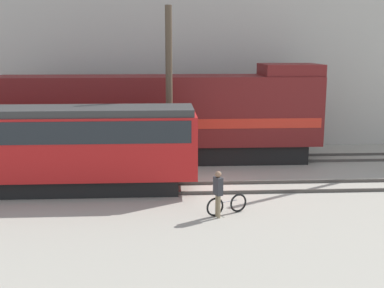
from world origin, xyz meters
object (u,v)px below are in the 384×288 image
at_px(streetcar, 41,144).
at_px(utility_pole_left, 169,92).
at_px(bicycle, 227,205).
at_px(person, 218,189).
at_px(freight_locomotive, 162,117).

xyz_separation_m(streetcar, utility_pole_left, (5.38, 2.66, 1.89)).
height_order(bicycle, person, person).
relative_size(streetcar, utility_pole_left, 1.64).
bearing_deg(streetcar, person, -26.09).
bearing_deg(person, utility_pole_left, 105.23).
distance_m(freight_locomotive, utility_pole_left, 3.10).
height_order(streetcar, utility_pole_left, utility_pole_left).
xyz_separation_m(streetcar, bicycle, (7.40, -3.13, -1.70)).
xyz_separation_m(freight_locomotive, person, (2.05, -8.76, -1.36)).
bearing_deg(utility_pole_left, person, -74.77).
relative_size(freight_locomotive, utility_pole_left, 2.13).
relative_size(bicycle, utility_pole_left, 0.20).
height_order(freight_locomotive, utility_pole_left, utility_pole_left).
relative_size(streetcar, person, 7.54).
relative_size(streetcar, bicycle, 8.17).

